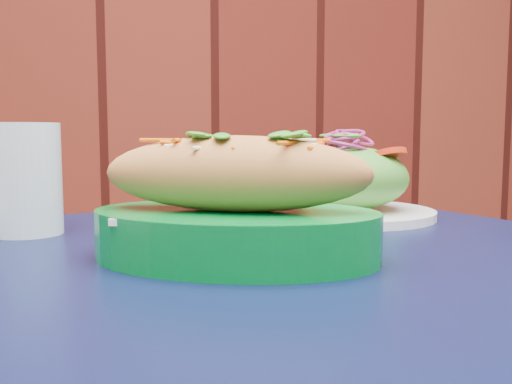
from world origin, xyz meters
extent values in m
cube|color=black|center=(-0.12, 1.44, 0.73)|extent=(1.02, 1.02, 0.03)
cube|color=white|center=(-0.16, 1.42, 0.79)|extent=(0.23, 0.17, 0.01)
ellipsoid|color=#D88244|center=(-0.16, 1.42, 0.83)|extent=(0.27, 0.18, 0.07)
cylinder|color=white|center=(0.04, 1.66, 0.76)|extent=(0.24, 0.24, 0.01)
ellipsoid|color=#4C992D|center=(0.04, 1.66, 0.81)|extent=(0.16, 0.16, 0.09)
cylinder|color=red|center=(0.09, 1.63, 0.85)|extent=(0.05, 0.05, 0.01)
cylinder|color=red|center=(0.00, 1.70, 0.85)|extent=(0.05, 0.05, 0.01)
cylinder|color=red|center=(0.04, 1.71, 0.85)|extent=(0.05, 0.05, 0.01)
torus|color=#982164|center=(0.04, 1.66, 0.86)|extent=(0.06, 0.06, 0.01)
torus|color=#982164|center=(0.04, 1.66, 0.86)|extent=(0.06, 0.06, 0.01)
torus|color=#982164|center=(0.04, 1.66, 0.87)|extent=(0.06, 0.06, 0.01)
torus|color=#982164|center=(0.04, 1.66, 0.87)|extent=(0.06, 0.06, 0.01)
torus|color=#982164|center=(0.04, 1.66, 0.87)|extent=(0.06, 0.06, 0.01)
cylinder|color=silver|center=(-0.39, 1.61, 0.82)|extent=(0.08, 0.08, 0.13)
camera|label=1|loc=(-0.25, 0.89, 0.87)|focal=40.00mm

